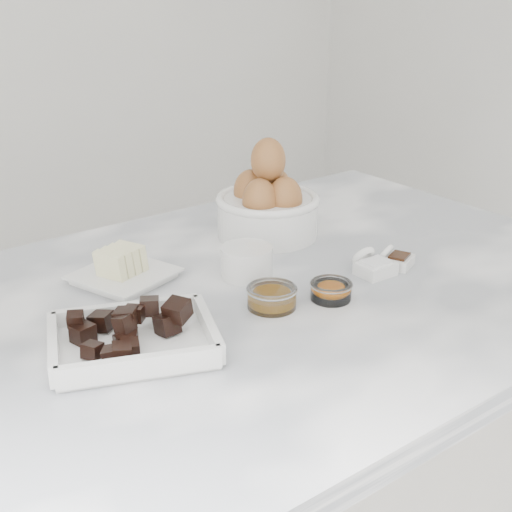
{
  "coord_description": "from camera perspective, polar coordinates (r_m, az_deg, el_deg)",
  "views": [
    {
      "loc": [
        -0.61,
        -0.79,
        1.41
      ],
      "look_at": [
        0.02,
        0.03,
        0.98
      ],
      "focal_mm": 50.0,
      "sensor_mm": 36.0,
      "label": 1
    }
  ],
  "objects": [
    {
      "name": "butter_plate",
      "position": [
        1.14,
        -10.65,
        -1.06
      ],
      "size": [
        0.17,
        0.17,
        0.06
      ],
      "color": "white",
      "rests_on": "marble_slab"
    },
    {
      "name": "vanilla_spoon",
      "position": [
        1.2,
        11.1,
        -0.23
      ],
      "size": [
        0.06,
        0.07,
        0.04
      ],
      "color": "white",
      "rests_on": "marble_slab"
    },
    {
      "name": "chocolate_dish",
      "position": [
        0.93,
        -9.83,
        -6.29
      ],
      "size": [
        0.26,
        0.23,
        0.06
      ],
      "color": "white",
      "rests_on": "marble_slab"
    },
    {
      "name": "zest_bowl",
      "position": [
        1.07,
        6.02,
        -2.7
      ],
      "size": [
        0.06,
        0.06,
        0.03
      ],
      "color": "white",
      "rests_on": "marble_slab"
    },
    {
      "name": "egg_bowl",
      "position": [
        1.3,
        0.93,
        4.12
      ],
      "size": [
        0.19,
        0.19,
        0.18
      ],
      "color": "white",
      "rests_on": "marble_slab"
    },
    {
      "name": "sugar_ramekin",
      "position": [
        1.14,
        -0.74,
        -0.35
      ],
      "size": [
        0.08,
        0.08,
        0.05
      ],
      "color": "white",
      "rests_on": "marble_slab"
    },
    {
      "name": "marble_slab",
      "position": [
        1.11,
        0.12,
        -3.57
      ],
      "size": [
        1.2,
        0.8,
        0.04
      ],
      "primitive_type": "cube",
      "color": "white",
      "rests_on": "cabinet"
    },
    {
      "name": "salt_spoon",
      "position": [
        1.17,
        9.3,
        -0.71
      ],
      "size": [
        0.06,
        0.07,
        0.04
      ],
      "color": "white",
      "rests_on": "marble_slab"
    },
    {
      "name": "honey_bowl",
      "position": [
        1.04,
        1.27,
        -3.27
      ],
      "size": [
        0.08,
        0.08,
        0.03
      ],
      "color": "white",
      "rests_on": "marble_slab"
    }
  ]
}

